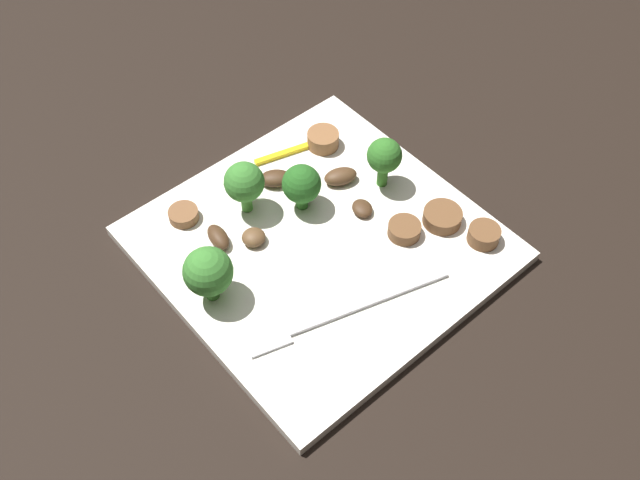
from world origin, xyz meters
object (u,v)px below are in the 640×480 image
Objects in this scene: mushroom_2 at (276,178)px; sausage_slice_3 at (484,235)px; broccoli_floret_2 at (302,185)px; pepper_strip_0 at (283,154)px; mushroom_1 at (254,237)px; sausage_slice_4 at (442,217)px; sausage_slice_0 at (323,139)px; broccoli_floret_0 at (384,157)px; plate at (320,244)px; mushroom_4 at (359,205)px; broccoli_floret_3 at (208,272)px; broccoli_floret_1 at (244,183)px; mushroom_0 at (218,237)px; sausage_slice_1 at (404,230)px; sausage_slice_2 at (184,215)px; fork at (335,316)px; mushroom_3 at (341,176)px.

sausage_slice_3 is at bearing 119.13° from mushroom_2.
pepper_strip_0 is at bearing -113.93° from broccoli_floret_2.
sausage_slice_4 is at bearing 147.03° from mushroom_1.
mushroom_1 is (0.12, 0.05, -0.00)m from sausage_slice_0.
mushroom_1 is (0.15, -0.13, -0.00)m from sausage_slice_3.
broccoli_floret_0 is at bearing 96.54° from sausage_slice_0.
plate is 0.08m from mushroom_2.
sausage_slice_0 is at bearing -109.18° from mushroom_4.
sausage_slice_3 is at bearing 153.49° from broccoli_floret_3.
sausage_slice_3 is 0.04m from sausage_slice_4.
broccoli_floret_1 is at bearing -45.70° from sausage_slice_4.
plate is 12.93× the size of mushroom_1.
mushroom_2 reaches higher than plate.
broccoli_floret_2 reaches higher than pepper_strip_0.
broccoli_floret_2 is 0.06m from mushroom_1.
mushroom_4 is (0.03, 0.08, -0.00)m from sausage_slice_0.
broccoli_floret_2 is 0.04m from mushroom_2.
pepper_strip_0 is at bearing -157.53° from mushroom_0.
broccoli_floret_3 is at bearing 35.84° from broccoli_floret_1.
sausage_slice_1 is 0.20m from sausage_slice_2.
fork is at bearing 101.55° from sausage_slice_2.
broccoli_floret_0 is (-0.09, -0.01, 0.04)m from plate.
mushroom_2 reaches higher than sausage_slice_2.
plate is 9.00× the size of mushroom_2.
fork is at bearing 5.27° from sausage_slice_4.
sausage_slice_4 is at bearing 150.22° from plate.
mushroom_4 is (-0.13, 0.09, -0.00)m from sausage_slice_2.
mushroom_2 is (-0.09, 0.02, 0.00)m from sausage_slice_2.
fork is at bearing 62.71° from broccoli_floret_2.
broccoli_floret_3 is 0.17m from mushroom_3.
sausage_slice_2 is at bearing -29.15° from broccoli_floret_1.
sausage_slice_2 reaches higher than fork.
broccoli_floret_1 reaches higher than sausage_slice_3.
plate is 5.11× the size of broccoli_floret_0.
sausage_slice_1 is 1.40× the size of mushroom_1.
plate is 0.12m from sausage_slice_0.
sausage_slice_3 is 1.30× the size of mushroom_4.
mushroom_0 reaches higher than plate.
sausage_slice_3 is (-0.05, 0.05, 0.00)m from sausage_slice_1.
mushroom_4 is (-0.05, -0.00, 0.01)m from plate.
sausage_slice_0 is at bearing 159.28° from pepper_strip_0.
mushroom_3 is at bearing -70.09° from sausage_slice_3.
mushroom_1 is 0.70× the size of mushroom_2.
sausage_slice_0 reaches higher than sausage_slice_1.
broccoli_floret_1 is 0.05m from broccoli_floret_2.
broccoli_floret_2 is 1.66× the size of sausage_slice_3.
fork reaches higher than plate.
sausage_slice_4 is at bearing 109.46° from pepper_strip_0.
sausage_slice_4 reaches higher than plate.
mushroom_1 reaches higher than pepper_strip_0.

